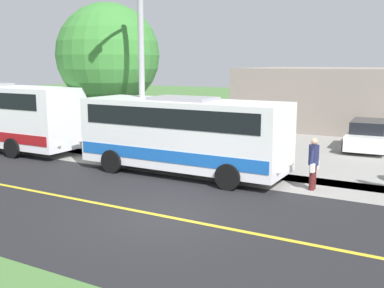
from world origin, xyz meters
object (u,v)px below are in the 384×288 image
Objects in this scene: street_light_pole at (139,57)px; parked_car_near at (368,135)px; pedestrian_waiting at (314,162)px; shuttle_bus_front at (183,132)px; tree_curbside at (108,55)px.

street_light_pole reaches higher than parked_car_near.
pedestrian_waiting is 0.22× the size of street_light_pole.
parked_car_near is (-8.69, 5.37, -0.93)m from shuttle_bus_front.
pedestrian_waiting is 0.39× the size of parked_car_near.
street_light_pole is at bearing -98.45° from shuttle_bus_front.
shuttle_bus_front is at bearing 81.55° from street_light_pole.
street_light_pole is (-0.33, -2.20, 2.81)m from shuttle_bus_front.
street_light_pole reaches higher than shuttle_bus_front.
shuttle_bus_front is at bearing 64.12° from tree_curbside.
street_light_pole is 4.46m from tree_curbside.
shuttle_bus_front is 1.00× the size of street_light_pole.
shuttle_bus_front reaches higher than pedestrian_waiting.
pedestrian_waiting is 0.25× the size of tree_curbside.
shuttle_bus_front is at bearing -31.73° from parked_car_near.
street_light_pole is 11.88m from parked_car_near.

